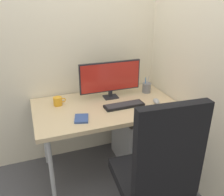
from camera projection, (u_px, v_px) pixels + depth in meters
ground_plane at (107, 167)px, 2.60m from camera, size 8.00×8.00×0.00m
wall_back at (92, 29)px, 2.40m from camera, size 3.20×0.04×2.80m
wall_side_right at (195, 36)px, 2.03m from camera, size 0.04×2.62×2.80m
desk at (106, 110)px, 2.32m from camera, size 1.37×0.79×0.75m
office_chair at (158, 169)px, 1.65m from camera, size 0.61×0.62×1.17m
filing_cabinet at (139, 136)px, 2.63m from camera, size 0.46×0.54×0.57m
monitor at (110, 78)px, 2.39m from camera, size 0.63×0.11×0.37m
keyboard at (124, 105)px, 2.26m from camera, size 0.39×0.13×0.02m
mouse at (156, 101)px, 2.33m from camera, size 0.09×0.12×0.04m
pen_holder at (147, 88)px, 2.57m from camera, size 0.09×0.09×0.18m
notebook at (81, 118)px, 2.03m from camera, size 0.15×0.18×0.02m
coffee_mug at (58, 101)px, 2.28m from camera, size 0.12×0.08×0.08m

